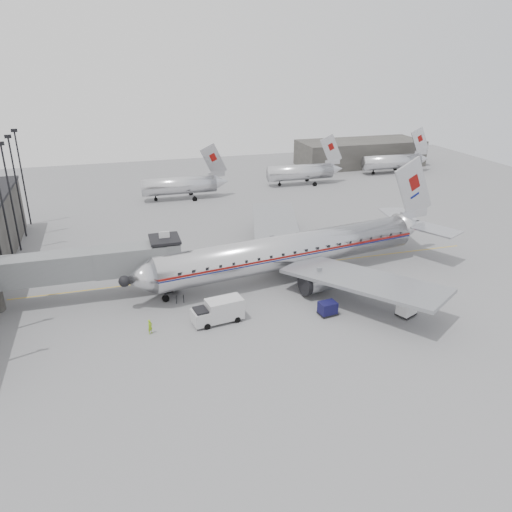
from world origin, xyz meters
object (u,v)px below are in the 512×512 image
at_px(airliner, 296,250).
at_px(ramp_worker, 150,327).
at_px(service_van, 218,311).
at_px(baggage_cart_white, 407,308).
at_px(baggage_cart_navy, 328,308).

bearing_deg(airliner, ramp_worker, -163.31).
xyz_separation_m(service_van, baggage_cart_white, (19.51, -4.33, -0.47)).
distance_m(airliner, service_van, 14.88).
relative_size(baggage_cart_navy, ramp_worker, 1.34).
bearing_deg(service_van, baggage_cart_white, -21.00).
height_order(baggage_cart_white, ramp_worker, baggage_cart_white).
bearing_deg(baggage_cart_navy, service_van, 163.65).
relative_size(service_van, baggage_cart_white, 2.26).
distance_m(baggage_cart_navy, baggage_cart_white, 8.39).
bearing_deg(ramp_worker, airliner, -17.29).
relative_size(service_van, baggage_cart_navy, 2.67).
relative_size(airliner, ramp_worker, 27.59).
bearing_deg(baggage_cart_navy, ramp_worker, 168.05).
bearing_deg(ramp_worker, baggage_cart_white, -51.73).
relative_size(baggage_cart_navy, baggage_cart_white, 0.85).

